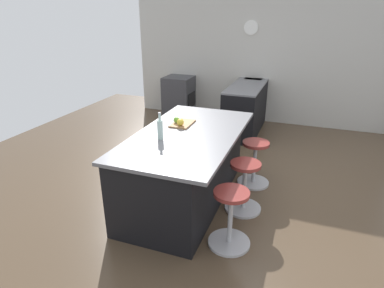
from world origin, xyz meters
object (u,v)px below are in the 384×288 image
Objects in this scene: stool_middle at (244,188)px; apple_yellow at (180,122)px; water_bottle at (160,129)px; stool_by_window at (254,164)px; oven_range at (179,97)px; kitchen_island at (185,166)px; cutting_board at (182,124)px; stool_near_camera at (230,220)px; apple_green at (176,120)px.

apple_yellow reaches higher than stool_middle.
stool_by_window is at bearing 136.04° from water_bottle.
kitchen_island reaches higher than oven_range.
cutting_board is 0.57m from water_bottle.
stool_near_camera is at bearing 46.10° from apple_yellow.
apple_green is (-0.92, -0.96, 0.67)m from stool_near_camera.
cutting_board is 1.15× the size of water_bottle.
kitchen_island is 1.03m from stool_by_window.
kitchen_island is 0.55m from apple_yellow.
cutting_board is at bearing -136.81° from stool_near_camera.
water_bottle is at bearing 19.21° from oven_range.
cutting_board reaches higher than stool_middle.
oven_range is 3.77m from water_bottle.
cutting_board is (-0.27, -0.13, 0.46)m from kitchen_island.
stool_by_window and stool_middle have the same top height.
oven_range is 3.88m from stool_middle.
stool_by_window is at bearing 40.35° from oven_range.
kitchen_island is 0.66m from water_bottle.
stool_by_window is 1.53m from water_bottle.
apple_green is at bearing 21.92° from oven_range.
cutting_board is (0.41, -0.89, 0.62)m from stool_by_window.
stool_near_camera is at bearing 0.00° from stool_by_window.
stool_by_window is at bearing 114.74° from cutting_board.
apple_green reaches higher than kitchen_island.
water_bottle is at bearing -31.37° from kitchen_island.
oven_range reaches higher than stool_middle.
cutting_board is (2.95, 1.27, 0.47)m from oven_range.
stool_near_camera is at bearing 0.00° from stool_middle.
cutting_board is at bearing 23.25° from oven_range.
kitchen_island is 1.03m from stool_near_camera.
apple_green is at bearing -177.22° from water_bottle.
apple_yellow is at bearing 172.40° from water_bottle.
apple_yellow is 0.46m from water_bottle.
apple_yellow is at bearing 8.35° from cutting_board.
apple_yellow reaches higher than cutting_board.
oven_range is 1.43× the size of stool_near_camera.
kitchen_island is 3.44× the size of stool_near_camera.
water_bottle is at bearing -4.56° from cutting_board.
stool_near_camera is 1.25m from water_bottle.
apple_yellow reaches higher than oven_range.
stool_by_window is 0.68m from stool_middle.
kitchen_island reaches higher than stool_by_window.
stool_middle is at bearing 107.24° from water_bottle.
kitchen_island is at bearing 39.74° from apple_green.
cutting_board reaches higher than oven_range.
apple_yellow is 0.28× the size of water_bottle.
kitchen_island is 28.28× the size of apple_green.
apple_yellow is (-0.16, -0.12, 0.51)m from kitchen_island.
apple_yellow reaches higher than stool_by_window.
stool_by_window is (2.54, 2.16, -0.15)m from oven_range.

